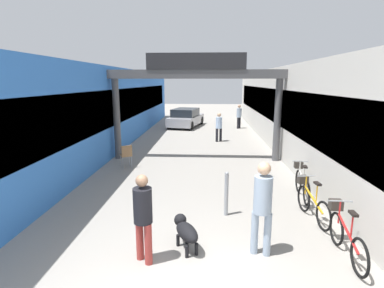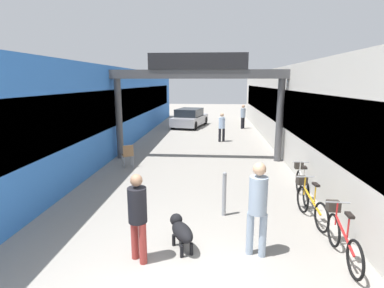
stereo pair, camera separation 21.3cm
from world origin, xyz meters
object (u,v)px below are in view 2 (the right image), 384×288
object	(u,v)px
cafe_chair_wood_nearer	(128,154)
parked_car_silver	(190,118)
bollard_post_metal	(224,194)
pedestrian_companion	(258,203)
pedestrian_with_dog	(138,213)
bicycle_orange_second	(310,202)
pedestrian_carrying_crate	(222,125)
bicycle_red_nearest	(342,235)
bicycle_silver_third	(302,183)
pedestrian_elderly_walking	(243,115)
dog_on_leash	(181,230)

from	to	relation	value
cafe_chair_wood_nearer	parked_car_silver	bearing A→B (deg)	82.20
bollard_post_metal	pedestrian_companion	bearing A→B (deg)	-71.66
pedestrian_with_dog	pedestrian_companion	world-z (taller)	pedestrian_companion
pedestrian_with_dog	bicycle_orange_second	bearing A→B (deg)	28.77
pedestrian_carrying_crate	bicycle_red_nearest	world-z (taller)	pedestrian_carrying_crate
pedestrian_with_dog	bollard_post_metal	xyz separation A→B (m)	(1.61, 2.05, -0.39)
bicycle_red_nearest	bollard_post_metal	size ratio (longest dim) A/B	1.50
pedestrian_with_dog	pedestrian_companion	distance (m)	2.21
pedestrian_with_dog	bicycle_orange_second	distance (m)	4.20
bicycle_red_nearest	bicycle_silver_third	bearing A→B (deg)	88.29
pedestrian_with_dog	pedestrian_carrying_crate	xyz separation A→B (m)	(1.74, 11.37, -0.06)
cafe_chair_wood_nearer	parked_car_silver	xyz separation A→B (m)	(1.47, 10.76, 0.10)
pedestrian_elderly_walking	parked_car_silver	distance (m)	3.86
bollard_post_metal	parked_car_silver	size ratio (longest dim) A/B	0.26
pedestrian_carrying_crate	dog_on_leash	distance (m)	10.96
pedestrian_carrying_crate	cafe_chair_wood_nearer	distance (m)	6.51
bicycle_orange_second	bicycle_red_nearest	bearing A→B (deg)	-86.19
pedestrian_companion	bollard_post_metal	distance (m)	1.85
bicycle_orange_second	cafe_chair_wood_nearer	distance (m)	6.91
bicycle_red_nearest	pedestrian_elderly_walking	bearing A→B (deg)	91.65
pedestrian_carrying_crate	pedestrian_elderly_walking	size ratio (longest dim) A/B	0.95
pedestrian_with_dog	dog_on_leash	distance (m)	1.03
parked_car_silver	bicycle_silver_third	bearing A→B (deg)	-72.01
bicycle_red_nearest	bicycle_silver_third	size ratio (longest dim) A/B	1.00
pedestrian_with_dog	pedestrian_companion	bearing A→B (deg)	9.31
bicycle_orange_second	parked_car_silver	bearing A→B (deg)	105.67
bicycle_orange_second	bicycle_silver_third	xyz separation A→B (m)	(0.20, 1.41, 0.00)
bollard_post_metal	parked_car_silver	world-z (taller)	parked_car_silver
dog_on_leash	pedestrian_carrying_crate	bearing A→B (deg)	84.69
pedestrian_elderly_walking	pedestrian_companion	bearing A→B (deg)	-94.09
pedestrian_elderly_walking	bicycle_orange_second	world-z (taller)	pedestrian_elderly_walking
pedestrian_companion	pedestrian_carrying_crate	bearing A→B (deg)	92.27
bicycle_red_nearest	pedestrian_carrying_crate	bearing A→B (deg)	100.46
pedestrian_with_dog	pedestrian_companion	xyz separation A→B (m)	(2.18, 0.36, 0.11)
bicycle_silver_third	pedestrian_with_dog	bearing A→B (deg)	-138.41
pedestrian_elderly_walking	bicycle_silver_third	bearing A→B (deg)	-87.56
bicycle_orange_second	bicycle_silver_third	size ratio (longest dim) A/B	1.00
pedestrian_carrying_crate	bollard_post_metal	world-z (taller)	pedestrian_carrying_crate
dog_on_leash	bicycle_silver_third	bearing A→B (deg)	43.36
dog_on_leash	bicycle_orange_second	xyz separation A→B (m)	(2.93, 1.54, 0.04)
pedestrian_elderly_walking	pedestrian_with_dog	bearing A→B (deg)	-101.56
bicycle_silver_third	pedestrian_elderly_walking	bearing A→B (deg)	92.44
pedestrian_elderly_walking	dog_on_leash	distance (m)	15.93
bollard_post_metal	pedestrian_with_dog	bearing A→B (deg)	-128.23
bollard_post_metal	cafe_chair_wood_nearer	distance (m)	5.35
dog_on_leash	cafe_chair_wood_nearer	size ratio (longest dim) A/B	0.99
pedestrian_with_dog	pedestrian_carrying_crate	bearing A→B (deg)	81.30
pedestrian_carrying_crate	bollard_post_metal	distance (m)	9.33
dog_on_leash	bicycle_silver_third	world-z (taller)	bicycle_silver_third
bollard_post_metal	dog_on_leash	bearing A→B (deg)	-119.30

